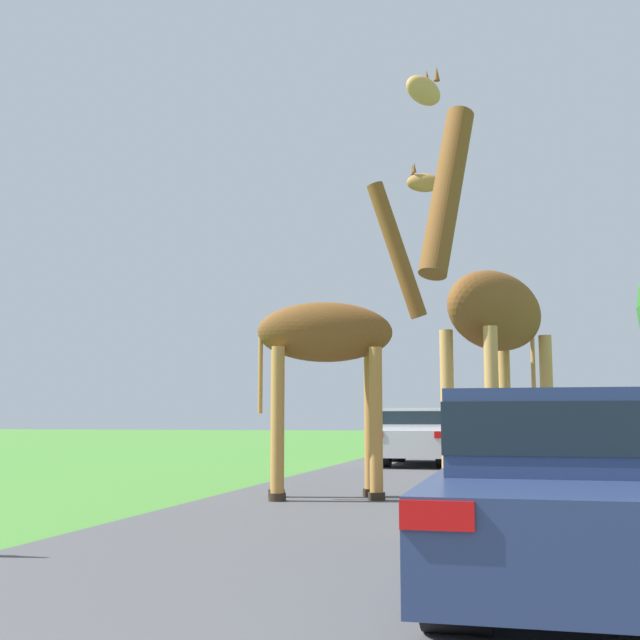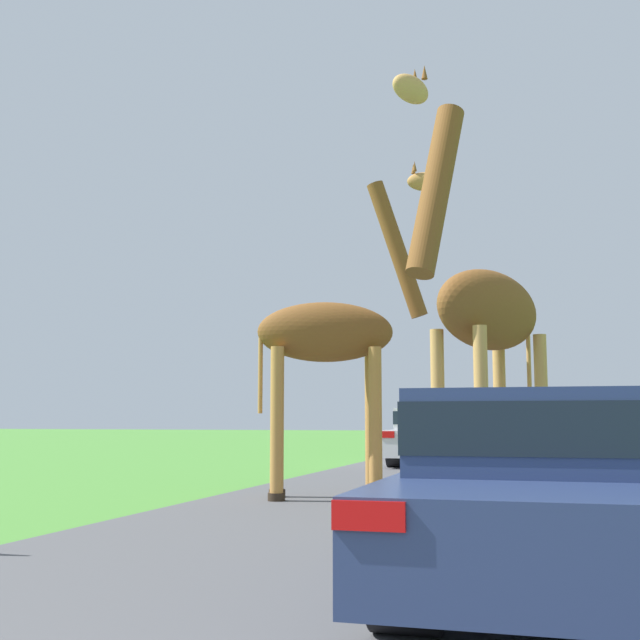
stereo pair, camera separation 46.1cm
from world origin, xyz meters
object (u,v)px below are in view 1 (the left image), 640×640
Objects in this scene: giraffe_near_road at (333,341)px; car_queue_right at (515,431)px; car_queue_left at (558,438)px; car_lead_maroon at (579,483)px; giraffe_companion at (490,308)px; car_far_ahead at (419,435)px.

giraffe_near_road is 14.66m from car_queue_right.
giraffe_near_road reaches higher than car_queue_left.
car_lead_maroon is 1.09× the size of car_queue_left.
giraffe_companion is 1.21× the size of car_queue_right.
car_lead_maroon is at bearing 10.22° from giraffe_near_road.
giraffe_near_road is at bearing 118.21° from car_lead_maroon.
giraffe_companion is 3.99m from car_lead_maroon.
car_queue_right is at bearing 64.43° from car_far_ahead.
giraffe_companion is at bearing -90.64° from car_queue_right.
giraffe_near_road reaches higher than car_far_ahead.
car_lead_maroon is (0.70, -3.51, -1.75)m from giraffe_companion.
car_lead_maroon is at bearing -91.93° from car_queue_left.
car_queue_right is 0.97× the size of car_far_ahead.
car_queue_right is (2.63, 14.33, -1.59)m from giraffe_near_road.
car_queue_right is (-0.51, 20.19, 0.05)m from car_lead_maroon.
car_far_ahead is at bearing 160.75° from giraffe_near_road.
car_queue_left is at bearing 130.27° from giraffe_near_road.
giraffe_companion is 1.12× the size of car_lead_maroon.
giraffe_near_road reaches higher than car_queue_right.
car_queue_right is at bearing 95.99° from car_queue_left.
car_queue_left is at bearing -69.68° from giraffe_companion.
giraffe_near_road is 1.25× the size of car_queue_right.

